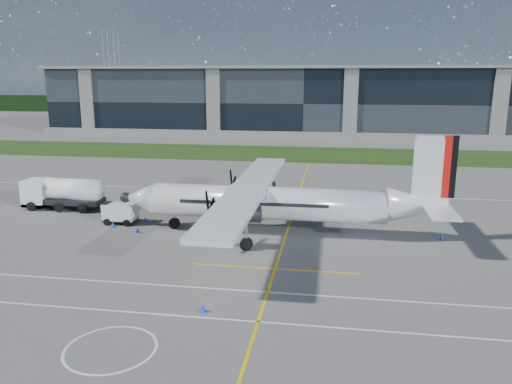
{
  "coord_description": "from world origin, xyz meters",
  "views": [
    {
      "loc": [
        6.89,
        -39.45,
        13.61
      ],
      "look_at": [
        0.1,
        3.61,
        3.36
      ],
      "focal_mm": 35.0,
      "sensor_mm": 36.0,
      "label": 1
    }
  ],
  "objects_px": {
    "pylon_west": "(112,71)",
    "ground_crew_person": "(159,203)",
    "safety_cone_tail": "(442,237)",
    "safety_cone_portwing": "(203,308)",
    "turboprop_aircraft": "(280,184)",
    "safety_cone_nose_stbd": "(145,219)",
    "fuel_tanker_truck": "(58,194)",
    "baggage_tug": "(120,213)",
    "safety_cone_fwd": "(113,225)",
    "safety_cone_nose_port": "(137,230)",
    "safety_cone_stbdwing": "(277,191)"
  },
  "relations": [
    {
      "from": "pylon_west",
      "to": "ground_crew_person",
      "type": "distance_m",
      "value": 159.26
    },
    {
      "from": "ground_crew_person",
      "to": "safety_cone_tail",
      "type": "distance_m",
      "value": 27.09
    },
    {
      "from": "safety_cone_portwing",
      "to": "turboprop_aircraft",
      "type": "bearing_deg",
      "value": 79.65
    },
    {
      "from": "safety_cone_nose_stbd",
      "to": "fuel_tanker_truck",
      "type": "bearing_deg",
      "value": 163.77
    },
    {
      "from": "safety_cone_tail",
      "to": "turboprop_aircraft",
      "type": "bearing_deg",
      "value": -177.38
    },
    {
      "from": "baggage_tug",
      "to": "safety_cone_portwing",
      "type": "distance_m",
      "value": 20.48
    },
    {
      "from": "fuel_tanker_truck",
      "to": "baggage_tug",
      "type": "bearing_deg",
      "value": -24.66
    },
    {
      "from": "fuel_tanker_truck",
      "to": "safety_cone_nose_stbd",
      "type": "xyz_separation_m",
      "value": [
        10.67,
        -3.11,
        -1.37
      ]
    },
    {
      "from": "safety_cone_fwd",
      "to": "safety_cone_portwing",
      "type": "xyz_separation_m",
      "value": [
        12.48,
        -14.98,
        0.0
      ]
    },
    {
      "from": "safety_cone_nose_port",
      "to": "safety_cone_stbdwing",
      "type": "bearing_deg",
      "value": 58.07
    },
    {
      "from": "safety_cone_nose_stbd",
      "to": "safety_cone_nose_port",
      "type": "bearing_deg",
      "value": -81.27
    },
    {
      "from": "turboprop_aircraft",
      "to": "ground_crew_person",
      "type": "relative_size",
      "value": 16.19
    },
    {
      "from": "baggage_tug",
      "to": "safety_cone_tail",
      "type": "height_order",
      "value": "baggage_tug"
    },
    {
      "from": "safety_cone_fwd",
      "to": "turboprop_aircraft",
      "type": "bearing_deg",
      "value": 1.62
    },
    {
      "from": "safety_cone_portwing",
      "to": "safety_cone_nose_port",
      "type": "relative_size",
      "value": 1.0
    },
    {
      "from": "ground_crew_person",
      "to": "safety_cone_tail",
      "type": "bearing_deg",
      "value": -87.24
    },
    {
      "from": "safety_cone_nose_port",
      "to": "turboprop_aircraft",
      "type": "bearing_deg",
      "value": 6.98
    },
    {
      "from": "safety_cone_tail",
      "to": "safety_cone_nose_port",
      "type": "height_order",
      "value": "same"
    },
    {
      "from": "safety_cone_fwd",
      "to": "safety_cone_nose_stbd",
      "type": "height_order",
      "value": "same"
    },
    {
      "from": "safety_cone_portwing",
      "to": "safety_cone_nose_port",
      "type": "distance_m",
      "value": 16.93
    },
    {
      "from": "baggage_tug",
      "to": "safety_cone_tail",
      "type": "relative_size",
      "value": 6.37
    },
    {
      "from": "safety_cone_fwd",
      "to": "safety_cone_nose_port",
      "type": "bearing_deg",
      "value": -21.44
    },
    {
      "from": "ground_crew_person",
      "to": "safety_cone_nose_stbd",
      "type": "bearing_deg",
      "value": -169.54
    },
    {
      "from": "safety_cone_tail",
      "to": "safety_cone_nose_port",
      "type": "relative_size",
      "value": 1.0
    },
    {
      "from": "turboprop_aircraft",
      "to": "safety_cone_nose_port",
      "type": "distance_m",
      "value": 13.28
    },
    {
      "from": "fuel_tanker_truck",
      "to": "baggage_tug",
      "type": "xyz_separation_m",
      "value": [
        8.55,
        -3.92,
        -0.67
      ]
    },
    {
      "from": "safety_cone_stbdwing",
      "to": "safety_cone_nose_stbd",
      "type": "height_order",
      "value": "same"
    },
    {
      "from": "pylon_west",
      "to": "safety_cone_portwing",
      "type": "relative_size",
      "value": 60.0
    },
    {
      "from": "baggage_tug",
      "to": "ground_crew_person",
      "type": "height_order",
      "value": "baggage_tug"
    },
    {
      "from": "safety_cone_stbdwing",
      "to": "pylon_west",
      "type": "bearing_deg",
      "value": 121.25
    },
    {
      "from": "pylon_west",
      "to": "safety_cone_nose_stbd",
      "type": "distance_m",
      "value": 162.41
    },
    {
      "from": "pylon_west",
      "to": "baggage_tug",
      "type": "xyz_separation_m",
      "value": [
        67.26,
        -146.92,
        -14.04
      ]
    },
    {
      "from": "safety_cone_stbdwing",
      "to": "safety_cone_tail",
      "type": "bearing_deg",
      "value": -42.98
    },
    {
      "from": "safety_cone_portwing",
      "to": "safety_cone_nose_stbd",
      "type": "relative_size",
      "value": 1.0
    },
    {
      "from": "turboprop_aircraft",
      "to": "pylon_west",
      "type": "bearing_deg",
      "value": 119.13
    },
    {
      "from": "ground_crew_person",
      "to": "safety_cone_nose_port",
      "type": "bearing_deg",
      "value": -164.27
    },
    {
      "from": "safety_cone_tail",
      "to": "safety_cone_fwd",
      "type": "distance_m",
      "value": 29.12
    },
    {
      "from": "safety_cone_nose_port",
      "to": "baggage_tug",
      "type": "bearing_deg",
      "value": 136.88
    },
    {
      "from": "pylon_west",
      "to": "turboprop_aircraft",
      "type": "distance_m",
      "value": 169.58
    },
    {
      "from": "safety_cone_stbdwing",
      "to": "safety_cone_nose_port",
      "type": "distance_m",
      "value": 19.89
    },
    {
      "from": "safety_cone_tail",
      "to": "fuel_tanker_truck",
      "type": "bearing_deg",
      "value": 173.58
    },
    {
      "from": "ground_crew_person",
      "to": "safety_cone_nose_port",
      "type": "xyz_separation_m",
      "value": [
        0.37,
        -6.78,
        -0.67
      ]
    },
    {
      "from": "safety_cone_tail",
      "to": "safety_cone_stbdwing",
      "type": "relative_size",
      "value": 1.0
    },
    {
      "from": "baggage_tug",
      "to": "safety_cone_nose_port",
      "type": "xyz_separation_m",
      "value": [
        2.62,
        -2.46,
        -0.71
      ]
    },
    {
      "from": "ground_crew_person",
      "to": "safety_cone_nose_stbd",
      "type": "xyz_separation_m",
      "value": [
        -0.13,
        -3.51,
        -0.67
      ]
    },
    {
      "from": "safety_cone_portwing",
      "to": "safety_cone_nose_stbd",
      "type": "distance_m",
      "value": 19.96
    },
    {
      "from": "fuel_tanker_truck",
      "to": "safety_cone_fwd",
      "type": "xyz_separation_m",
      "value": [
        8.38,
        -5.29,
        -1.37
      ]
    },
    {
      "from": "safety_cone_nose_port",
      "to": "fuel_tanker_truck",
      "type": "bearing_deg",
      "value": 150.26
    },
    {
      "from": "baggage_tug",
      "to": "safety_cone_tail",
      "type": "bearing_deg",
      "value": -0.59
    },
    {
      "from": "safety_cone_stbdwing",
      "to": "safety_cone_portwing",
      "type": "distance_m",
      "value": 30.78
    }
  ]
}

